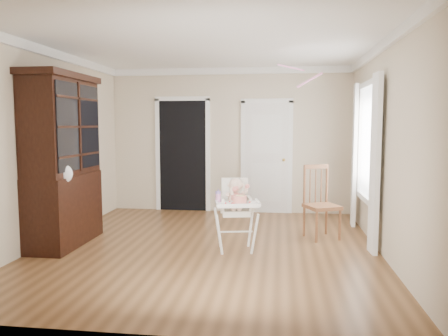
# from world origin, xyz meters

# --- Properties ---
(floor) EXTENTS (5.00, 5.00, 0.00)m
(floor) POSITION_xyz_m (0.00, 0.00, 0.00)
(floor) COLOR brown
(floor) RESTS_ON ground
(ceiling) EXTENTS (5.00, 5.00, 0.00)m
(ceiling) POSITION_xyz_m (0.00, 0.00, 2.70)
(ceiling) COLOR white
(ceiling) RESTS_ON wall_back
(wall_back) EXTENTS (4.50, 0.00, 4.50)m
(wall_back) POSITION_xyz_m (0.00, 2.50, 1.35)
(wall_back) COLOR #C4B599
(wall_back) RESTS_ON floor
(wall_left) EXTENTS (0.00, 5.00, 5.00)m
(wall_left) POSITION_xyz_m (-2.25, 0.00, 1.35)
(wall_left) COLOR #C4B599
(wall_left) RESTS_ON floor
(wall_right) EXTENTS (0.00, 5.00, 5.00)m
(wall_right) POSITION_xyz_m (2.25, 0.00, 1.35)
(wall_right) COLOR #C4B599
(wall_right) RESTS_ON floor
(crown_molding) EXTENTS (4.50, 5.00, 0.12)m
(crown_molding) POSITION_xyz_m (0.00, 0.00, 2.64)
(crown_molding) COLOR white
(crown_molding) RESTS_ON ceiling
(doorway) EXTENTS (1.06, 0.05, 2.22)m
(doorway) POSITION_xyz_m (-0.90, 2.48, 1.11)
(doorway) COLOR black
(doorway) RESTS_ON wall_back
(closet_door) EXTENTS (0.96, 0.09, 2.13)m
(closet_door) POSITION_xyz_m (0.70, 2.48, 1.02)
(closet_door) COLOR white
(closet_door) RESTS_ON wall_back
(window_right) EXTENTS (0.13, 1.84, 2.30)m
(window_right) POSITION_xyz_m (2.18, 0.80, 1.29)
(window_right) COLOR white
(window_right) RESTS_ON wall_right
(high_chair) EXTENTS (0.66, 0.77, 0.97)m
(high_chair) POSITION_xyz_m (0.39, -0.10, 0.60)
(high_chair) COLOR white
(high_chair) RESTS_ON floor
(baby) EXTENTS (0.30, 0.23, 0.43)m
(baby) POSITION_xyz_m (0.38, -0.08, 0.74)
(baby) COLOR beige
(baby) RESTS_ON high_chair
(cake) EXTENTS (0.22, 0.22, 0.10)m
(cake) POSITION_xyz_m (0.46, -0.35, 0.72)
(cake) COLOR silver
(cake) RESTS_ON high_chair
(sippy_cup) EXTENTS (0.07, 0.07, 0.17)m
(sippy_cup) POSITION_xyz_m (0.18, -0.25, 0.74)
(sippy_cup) COLOR #CD7DB0
(sippy_cup) RESTS_ON high_chair
(china_cabinet) EXTENTS (0.62, 1.38, 2.34)m
(china_cabinet) POSITION_xyz_m (-1.99, -0.10, 1.17)
(china_cabinet) COLOR black
(china_cabinet) RESTS_ON floor
(dining_chair) EXTENTS (0.58, 0.58, 1.06)m
(dining_chair) POSITION_xyz_m (1.55, 0.71, 0.50)
(dining_chair) COLOR brown
(dining_chair) RESTS_ON floor
(streamer) EXTENTS (0.37, 0.36, 0.15)m
(streamer) POSITION_xyz_m (1.08, 0.56, 2.44)
(streamer) COLOR #FF93CA
(streamer) RESTS_ON ceiling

